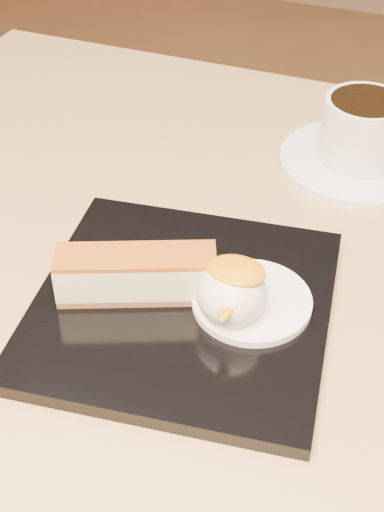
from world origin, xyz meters
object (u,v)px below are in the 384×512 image
at_px(cheesecake, 136,274).
at_px(saucer, 356,162).
at_px(table, 179,418).
at_px(ice_cream_scoop, 232,293).
at_px(coffee_cup, 364,129).
at_px(dessert_plate, 183,306).

bearing_deg(cheesecake, saucer, 42.23).
bearing_deg(table, cheesecake, -141.90).
relative_size(table, saucer, 5.33).
height_order(table, ice_cream_scoop, ice_cream_scoop).
distance_m(saucer, coffee_cup, 0.04).
xyz_separation_m(dessert_plate, saucer, (0.08, 0.25, -0.00)).
height_order(cheesecake, coffee_cup, coffee_cup).
xyz_separation_m(table, saucer, (0.09, 0.23, 0.16)).
bearing_deg(ice_cream_scoop, cheesecake, -180.00).
distance_m(cheesecake, coffee_cup, 0.28).
distance_m(cheesecake, saucer, 0.28).
bearing_deg(saucer, ice_cream_scoop, -99.81).
distance_m(table, saucer, 0.30).
relative_size(cheesecake, saucer, 0.81).
xyz_separation_m(table, cheesecake, (-0.02, -0.02, 0.19)).
bearing_deg(cheesecake, coffee_cup, 41.94).
distance_m(table, dessert_plate, 0.16).
relative_size(saucer, coffee_cup, 1.49).
xyz_separation_m(dessert_plate, coffee_cup, (0.09, 0.25, 0.04)).
bearing_deg(saucer, table, -111.96).
height_order(ice_cream_scoop, coffee_cup, coffee_cup).
bearing_deg(ice_cream_scoop, coffee_cup, 79.81).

